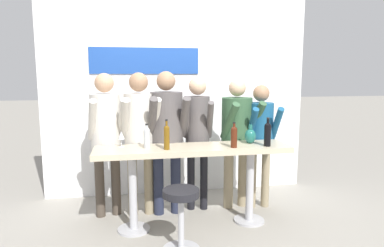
# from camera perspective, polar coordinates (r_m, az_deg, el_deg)

# --- Properties ---
(ground_plane) EXTENTS (40.00, 40.00, 0.00)m
(ground_plane) POSITION_cam_1_polar(r_m,az_deg,el_deg) (4.11, 0.19, -16.63)
(ground_plane) COLOR gray
(back_wall) EXTENTS (3.78, 0.12, 2.81)m
(back_wall) POSITION_cam_1_polar(r_m,az_deg,el_deg) (4.95, -2.43, 4.56)
(back_wall) COLOR white
(back_wall) RESTS_ON ground_plane
(tasting_table) EXTENTS (2.18, 0.50, 0.93)m
(tasting_table) POSITION_cam_1_polar(r_m,az_deg,el_deg) (3.85, 0.20, -6.31)
(tasting_table) COLOR beige
(tasting_table) RESTS_ON ground_plane
(bar_stool) EXTENTS (0.37, 0.37, 0.63)m
(bar_stool) POSITION_cam_1_polar(r_m,az_deg,el_deg) (3.42, -1.84, -14.31)
(bar_stool) COLOR #B2B2B7
(bar_stool) RESTS_ON ground_plane
(person_far_left) EXTENTS (0.49, 0.60, 1.74)m
(person_far_left) POSITION_cam_1_polar(r_m,az_deg,el_deg) (4.20, -14.15, -0.86)
(person_far_left) COLOR #473D33
(person_far_left) RESTS_ON ground_plane
(person_left) EXTENTS (0.46, 0.57, 1.75)m
(person_left) POSITION_cam_1_polar(r_m,az_deg,el_deg) (4.15, -8.72, -0.77)
(person_left) COLOR gray
(person_left) RESTS_ON ground_plane
(person_center_left) EXTENTS (0.48, 0.58, 1.76)m
(person_center_left) POSITION_cam_1_polar(r_m,az_deg,el_deg) (4.14, -4.25, -0.68)
(person_center_left) COLOR #23283D
(person_center_left) RESTS_ON ground_plane
(person_center) EXTENTS (0.41, 0.54, 1.69)m
(person_center) POSITION_cam_1_polar(r_m,az_deg,el_deg) (4.27, 0.93, -0.66)
(person_center) COLOR black
(person_center) RESTS_ON ground_plane
(person_center_right) EXTENTS (0.53, 0.61, 1.67)m
(person_center_right) POSITION_cam_1_polar(r_m,az_deg,el_deg) (4.39, 7.50, -1.03)
(person_center_right) COLOR gray
(person_center_right) RESTS_ON ground_plane
(person_right) EXTENTS (0.41, 0.51, 1.59)m
(person_right) POSITION_cam_1_polar(r_m,az_deg,el_deg) (4.45, 11.32, -1.47)
(person_right) COLOR gray
(person_right) RESTS_ON ground_plane
(wine_bottle_0) EXTENTS (0.07, 0.07, 0.28)m
(wine_bottle_0) POSITION_cam_1_polar(r_m,az_deg,el_deg) (3.78, 7.01, -2.05)
(wine_bottle_0) COLOR #4C1E0F
(wine_bottle_0) RESTS_ON tasting_table
(wine_bottle_1) EXTENTS (0.06, 0.06, 0.33)m
(wine_bottle_1) POSITION_cam_1_polar(r_m,az_deg,el_deg) (3.65, -4.25, -2.11)
(wine_bottle_1) COLOR brown
(wine_bottle_1) RESTS_ON tasting_table
(wine_bottle_2) EXTENTS (0.08, 0.08, 0.32)m
(wine_bottle_2) POSITION_cam_1_polar(r_m,az_deg,el_deg) (3.91, 12.48, -1.58)
(wine_bottle_2) COLOR black
(wine_bottle_2) RESTS_ON tasting_table
(wine_bottle_3) EXTENTS (0.07, 0.07, 0.27)m
(wine_bottle_3) POSITION_cam_1_polar(r_m,az_deg,el_deg) (3.74, -7.52, -2.24)
(wine_bottle_3) COLOR #B7BCC1
(wine_bottle_3) RESTS_ON tasting_table
(wine_glass_0) EXTENTS (0.07, 0.07, 0.18)m
(wine_glass_0) POSITION_cam_1_polar(r_m,az_deg,el_deg) (3.85, -11.70, -2.03)
(wine_glass_0) COLOR silver
(wine_glass_0) RESTS_ON tasting_table
(decorative_vase) EXTENTS (0.13, 0.13, 0.22)m
(decorative_vase) POSITION_cam_1_polar(r_m,az_deg,el_deg) (4.04, 9.68, -2.03)
(decorative_vase) COLOR #1E665B
(decorative_vase) RESTS_ON tasting_table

